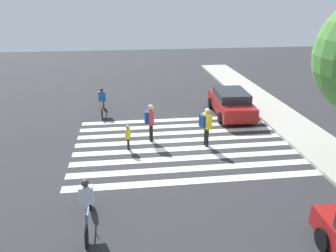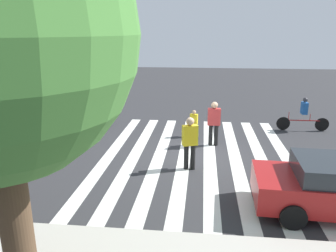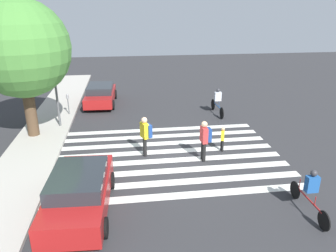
% 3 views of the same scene
% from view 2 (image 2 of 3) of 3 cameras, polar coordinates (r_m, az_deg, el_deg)
% --- Properties ---
extents(ground_plane, '(60.00, 60.00, 0.00)m').
position_cam_2_polar(ground_plane, '(12.39, 5.06, -5.41)').
color(ground_plane, '#2D2D30').
extents(crosswalk_stripes, '(7.08, 10.00, 0.01)m').
position_cam_2_polar(crosswalk_stripes, '(12.39, 5.06, -5.39)').
color(crosswalk_stripes, silver).
rests_on(crosswalk_stripes, ground_plane).
extents(pedestrian_adult_yellow_jacket, '(0.56, 0.53, 1.83)m').
position_cam_2_polar(pedestrian_adult_yellow_jacket, '(11.02, 3.92, -2.26)').
color(pedestrian_adult_yellow_jacket, black).
rests_on(pedestrian_adult_yellow_jacket, ground_plane).
extents(pedestrian_child_with_backpack, '(0.36, 0.24, 1.20)m').
position_cam_2_polar(pedestrian_child_with_backpack, '(14.56, 4.52, 0.77)').
color(pedestrian_child_with_backpack, black).
rests_on(pedestrian_child_with_backpack, ground_plane).
extents(pedestrian_adult_blue_shirt, '(0.52, 0.44, 1.83)m').
position_cam_2_polar(pedestrian_adult_blue_shirt, '(13.43, 8.01, 1.06)').
color(pedestrian_adult_blue_shirt, black).
rests_on(pedestrian_adult_blue_shirt, ground_plane).
extents(cyclist_far_lane, '(2.40, 0.40, 1.59)m').
position_cam_2_polar(cyclist_far_lane, '(16.58, 22.57, 2.14)').
color(cyclist_far_lane, black).
rests_on(cyclist_far_lane, ground_plane).
extents(cyclist_near_curb, '(2.48, 0.41, 1.64)m').
position_cam_2_polar(cyclist_near_curb, '(16.71, -13.88, 3.07)').
color(cyclist_near_curb, black).
rests_on(cyclist_near_curb, ground_plane).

